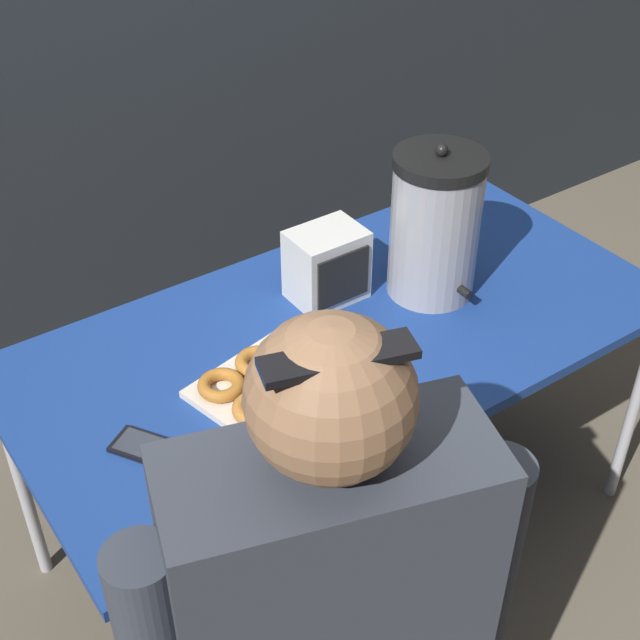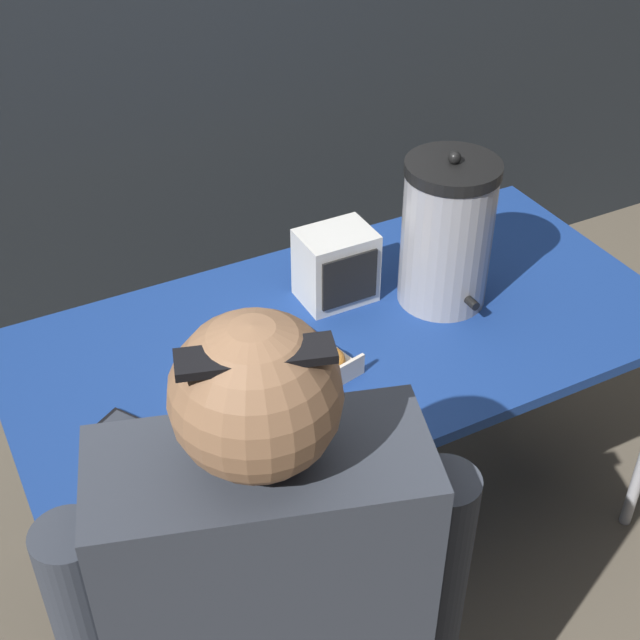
{
  "view_description": "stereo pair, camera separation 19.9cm",
  "coord_description": "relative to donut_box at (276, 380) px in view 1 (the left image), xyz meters",
  "views": [
    {
      "loc": [
        -0.97,
        -1.3,
        1.97
      ],
      "look_at": [
        -0.07,
        0.0,
        0.76
      ],
      "focal_mm": 50.0,
      "sensor_mm": 36.0,
      "label": 1
    },
    {
      "loc": [
        -0.8,
        -1.41,
        1.97
      ],
      "look_at": [
        -0.07,
        0.0,
        0.76
      ],
      "focal_mm": 50.0,
      "sensor_mm": 36.0,
      "label": 2
    }
  ],
  "objects": [
    {
      "name": "ground_plane",
      "position": [
        0.24,
        0.08,
        -0.72
      ],
      "size": [
        12.0,
        12.0,
        0.0
      ],
      "primitive_type": "plane",
      "color": "brown"
    },
    {
      "name": "folding_table",
      "position": [
        0.24,
        0.08,
        -0.06
      ],
      "size": [
        1.54,
        0.77,
        0.7
      ],
      "color": "navy",
      "rests_on": "ground"
    },
    {
      "name": "cell_phone",
      "position": [
        -0.31,
        -0.02,
        -0.01
      ],
      "size": [
        0.14,
        0.17,
        0.01
      ],
      "rotation": [
        0.0,
        0.0,
        0.56
      ],
      "color": "black",
      "rests_on": "folding_table"
    },
    {
      "name": "donut_box",
      "position": [
        0.0,
        0.0,
        0.0
      ],
      "size": [
        0.39,
        0.31,
        0.05
      ],
      "rotation": [
        0.0,
        0.0,
        0.22
      ],
      "color": "beige",
      "rests_on": "folding_table"
    },
    {
      "name": "coffee_urn",
      "position": [
        0.51,
        0.09,
        0.16
      ],
      "size": [
        0.22,
        0.25,
        0.39
      ],
      "color": "#939399",
      "rests_on": "folding_table"
    },
    {
      "name": "space_heater",
      "position": [
        0.28,
        0.21,
        0.07
      ],
      "size": [
        0.17,
        0.14,
        0.18
      ],
      "color": "silver",
      "rests_on": "folding_table"
    }
  ]
}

